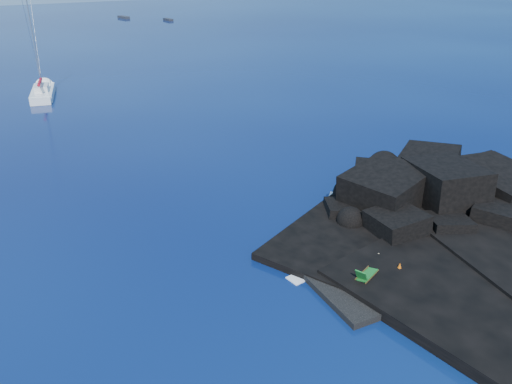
{
  "coord_description": "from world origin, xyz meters",
  "views": [
    {
      "loc": [
        -13.73,
        -15.13,
        15.83
      ],
      "look_at": [
        2.0,
        9.76,
        2.0
      ],
      "focal_mm": 35.0,
      "sensor_mm": 36.0,
      "label": 1
    }
  ],
  "objects_px": {
    "distant_boat_b": "(168,21)",
    "distant_boat_a": "(124,18)",
    "marker_cone": "(399,268)",
    "sailboat": "(44,96)",
    "sunbather": "(372,257)",
    "deck_chair": "(367,271)"
  },
  "relations": [
    {
      "from": "distant_boat_a",
      "to": "sailboat",
      "type": "bearing_deg",
      "value": -124.42
    },
    {
      "from": "marker_cone",
      "to": "distant_boat_a",
      "type": "xyz_separation_m",
      "value": [
        30.29,
        134.44,
        -0.65
      ]
    },
    {
      "from": "sailboat",
      "to": "deck_chair",
      "type": "distance_m",
      "value": 51.91
    },
    {
      "from": "deck_chair",
      "to": "distant_boat_b",
      "type": "bearing_deg",
      "value": 51.41
    },
    {
      "from": "deck_chair",
      "to": "distant_boat_b",
      "type": "distance_m",
      "value": 128.39
    },
    {
      "from": "marker_cone",
      "to": "distant_boat_b",
      "type": "relative_size",
      "value": 0.14
    },
    {
      "from": "deck_chair",
      "to": "sunbather",
      "type": "xyz_separation_m",
      "value": [
        1.65,
        1.28,
        -0.38
      ]
    },
    {
      "from": "distant_boat_b",
      "to": "marker_cone",
      "type": "bearing_deg",
      "value": -108.55
    },
    {
      "from": "sailboat",
      "to": "distant_boat_b",
      "type": "height_order",
      "value": "sailboat"
    },
    {
      "from": "sailboat",
      "to": "distant_boat_a",
      "type": "distance_m",
      "value": 91.04
    },
    {
      "from": "marker_cone",
      "to": "distant_boat_a",
      "type": "distance_m",
      "value": 137.81
    },
    {
      "from": "marker_cone",
      "to": "sailboat",
      "type": "bearing_deg",
      "value": 98.97
    },
    {
      "from": "sailboat",
      "to": "deck_chair",
      "type": "bearing_deg",
      "value": -68.39
    },
    {
      "from": "marker_cone",
      "to": "distant_boat_b",
      "type": "height_order",
      "value": "marker_cone"
    },
    {
      "from": "deck_chair",
      "to": "sunbather",
      "type": "bearing_deg",
      "value": 17.89
    },
    {
      "from": "marker_cone",
      "to": "distant_boat_b",
      "type": "bearing_deg",
      "value": 72.33
    },
    {
      "from": "distant_boat_b",
      "to": "distant_boat_a",
      "type": "bearing_deg",
      "value": 124.0
    },
    {
      "from": "marker_cone",
      "to": "deck_chair",
      "type": "bearing_deg",
      "value": 168.79
    },
    {
      "from": "deck_chair",
      "to": "sunbather",
      "type": "relative_size",
      "value": 0.89
    },
    {
      "from": "sunbather",
      "to": "distant_boat_b",
      "type": "height_order",
      "value": "sunbather"
    },
    {
      "from": "sailboat",
      "to": "sunbather",
      "type": "height_order",
      "value": "sailboat"
    },
    {
      "from": "marker_cone",
      "to": "distant_boat_a",
      "type": "bearing_deg",
      "value": 77.3
    }
  ]
}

